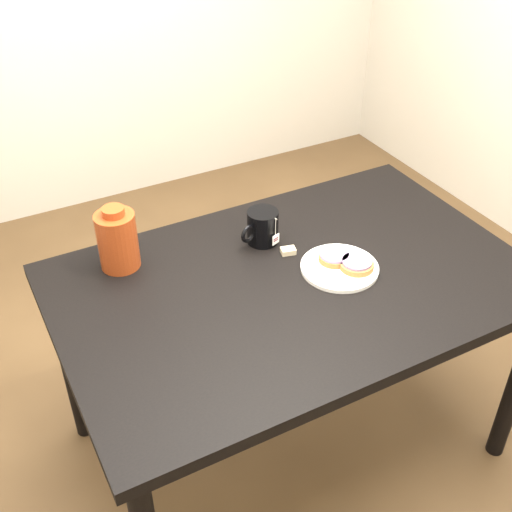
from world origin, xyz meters
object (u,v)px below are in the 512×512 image
object	(u,v)px
bagel_back	(334,257)
teabag_pouch	(288,251)
mug	(262,227)
bagel_front	(357,264)
bagel_package	(117,240)
plate	(340,267)
table	(293,300)

from	to	relation	value
bagel_back	teabag_pouch	world-z (taller)	bagel_back
mug	teabag_pouch	bearing A→B (deg)	-85.59
bagel_front	bagel_package	world-z (taller)	bagel_package
bagel_front	teabag_pouch	distance (m)	0.22
plate	bagel_front	size ratio (longest dim) A/B	1.88
mug	plate	bearing A→B (deg)	-79.73
table	bagel_back	bearing A→B (deg)	3.31
table	bagel_front	world-z (taller)	bagel_front
bagel_back	mug	distance (m)	0.25
plate	mug	bearing A→B (deg)	119.36
teabag_pouch	bagel_package	size ratio (longest dim) A/B	0.22
bagel_back	bagel_package	bearing A→B (deg)	152.60
plate	bagel_back	size ratio (longest dim) A/B	1.77
plate	bagel_package	bearing A→B (deg)	149.97
mug	bagel_package	bearing A→B (deg)	149.12
table	bagel_package	distance (m)	0.56
table	teabag_pouch	distance (m)	0.16
bagel_back	bagel_front	distance (m)	0.07
teabag_pouch	bagel_package	distance (m)	0.53
bagel_front	bagel_back	bearing A→B (deg)	121.70
bagel_back	bagel_front	world-z (taller)	same
bagel_front	teabag_pouch	bearing A→B (deg)	127.51
mug	bagel_package	size ratio (longest dim) A/B	0.77
mug	bagel_front	bearing A→B (deg)	-76.05
plate	bagel_front	world-z (taller)	bagel_front
plate	teabag_pouch	size ratio (longest dim) A/B	5.26
bagel_back	bagel_package	distance (m)	0.66
bagel_back	teabag_pouch	size ratio (longest dim) A/B	2.97
bagel_back	bagel_front	xyz separation A→B (m)	(0.04, -0.06, -0.00)
table	mug	distance (m)	0.26
plate	mug	world-z (taller)	mug
table	mug	xyz separation A→B (m)	(0.01, 0.22, 0.14)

